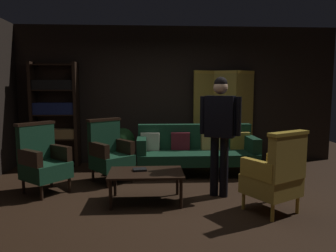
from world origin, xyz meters
TOP-DOWN VIEW (x-y plane):
  - ground_plane at (0.00, 0.00)m, footprint 10.00×10.00m
  - back_wall at (0.00, 2.45)m, footprint 7.20×0.10m
  - folding_screen at (1.24, 2.22)m, footprint 1.28×0.24m
  - bookshelf at (-2.15, 2.19)m, footprint 0.90×0.32m
  - velvet_couch at (0.55, 1.46)m, footprint 2.12×0.78m
  - coffee_table at (-0.34, 0.02)m, footprint 1.00×0.64m
  - armchair_gilt_accent at (1.25, -0.47)m, footprint 0.79×0.78m
  - armchair_wing_left at (-1.87, 0.53)m, footprint 0.81×0.81m
  - armchair_wing_right at (-0.95, 1.03)m, footprint 0.81×0.81m
  - standing_figure at (0.70, 0.20)m, footprint 0.53×0.37m
  - potted_plant at (-0.82, 1.99)m, footprint 0.48×0.48m
  - book_black_cloth at (-0.43, 0.08)m, footprint 0.20×0.17m

SIDE VIEW (x-z plane):
  - ground_plane at x=0.00m, z-range 0.00..0.00m
  - coffee_table at x=-0.34m, z-range 0.16..0.58m
  - book_black_cloth at x=-0.43m, z-range 0.42..0.45m
  - potted_plant at x=-0.82m, z-range 0.06..0.83m
  - velvet_couch at x=0.55m, z-range 0.02..0.90m
  - armchair_gilt_accent at x=1.25m, z-range -0.03..1.01m
  - armchair_wing_left at x=-1.87m, z-range -0.03..1.01m
  - armchair_wing_right at x=-0.95m, z-range -0.03..1.01m
  - folding_screen at x=1.24m, z-range 0.04..1.94m
  - standing_figure at x=0.70m, z-range 0.17..1.88m
  - bookshelf at x=-2.15m, z-range 0.05..2.10m
  - back_wall at x=0.00m, z-range 0.00..2.80m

